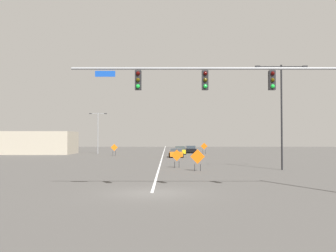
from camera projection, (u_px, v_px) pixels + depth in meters
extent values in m
plane|color=#4C4947|center=(153.00, 193.00, 20.82)|extent=(203.90, 203.90, 0.00)
cube|color=white|center=(165.00, 152.00, 77.44)|extent=(0.16, 113.28, 0.01)
cylinder|color=gray|center=(206.00, 68.00, 21.01)|extent=(14.52, 0.14, 0.14)
cube|color=black|center=(273.00, 80.00, 20.98)|extent=(0.34, 0.32, 1.05)
sphere|color=#3A0503|center=(274.00, 73.00, 20.82)|extent=(0.22, 0.22, 0.22)
sphere|color=#3C3106|center=(274.00, 80.00, 20.81)|extent=(0.22, 0.22, 0.22)
sphere|color=green|center=(274.00, 86.00, 20.80)|extent=(0.22, 0.22, 0.22)
cube|color=black|center=(206.00, 80.00, 20.99)|extent=(0.34, 0.32, 1.05)
sphere|color=#3A0503|center=(207.00, 73.00, 20.83)|extent=(0.22, 0.22, 0.22)
sphere|color=#3C3106|center=(207.00, 80.00, 20.82)|extent=(0.22, 0.22, 0.22)
sphere|color=green|center=(207.00, 86.00, 20.81)|extent=(0.22, 0.22, 0.22)
cube|color=black|center=(139.00, 80.00, 21.01)|extent=(0.34, 0.32, 1.05)
sphere|color=#3A0503|center=(139.00, 73.00, 20.85)|extent=(0.22, 0.22, 0.22)
sphere|color=#3C3106|center=(139.00, 80.00, 20.84)|extent=(0.22, 0.22, 0.22)
sphere|color=green|center=(139.00, 86.00, 20.83)|extent=(0.22, 0.22, 0.22)
cube|color=#1447B7|center=(106.00, 74.00, 21.02)|extent=(1.10, 0.03, 0.32)
cylinder|color=black|center=(283.00, 117.00, 35.57)|extent=(0.16, 0.16, 9.69)
cylinder|color=black|center=(271.00, 66.00, 35.71)|extent=(2.19, 0.08, 0.08)
cube|color=#262628|center=(259.00, 66.00, 35.71)|extent=(0.44, 0.24, 0.14)
cylinder|color=black|center=(294.00, 66.00, 35.70)|extent=(2.19, 0.08, 0.08)
cube|color=#262628|center=(306.00, 66.00, 35.70)|extent=(0.44, 0.24, 0.14)
cylinder|color=gray|center=(99.00, 133.00, 70.14)|extent=(0.16, 0.16, 7.45)
cylinder|color=gray|center=(96.00, 114.00, 70.25)|extent=(1.38, 0.08, 0.08)
cube|color=#262628|center=(92.00, 114.00, 70.25)|extent=(0.44, 0.24, 0.14)
cylinder|color=gray|center=(103.00, 114.00, 70.24)|extent=(1.38, 0.08, 0.08)
cube|color=#262628|center=(107.00, 114.00, 70.24)|extent=(0.44, 0.24, 0.14)
cube|color=orange|center=(116.00, 147.00, 62.98)|extent=(1.11, 0.32, 1.14)
cylinder|color=black|center=(114.00, 153.00, 62.90)|extent=(0.05, 0.05, 0.76)
cylinder|color=black|center=(117.00, 153.00, 63.01)|extent=(0.05, 0.05, 0.76)
cube|color=orange|center=(178.00, 155.00, 37.96)|extent=(1.12, 0.17, 1.12)
cylinder|color=black|center=(176.00, 165.00, 37.96)|extent=(0.05, 0.05, 0.64)
cylinder|color=black|center=(180.00, 165.00, 37.91)|extent=(0.05, 0.05, 0.64)
cube|color=orange|center=(199.00, 157.00, 34.36)|extent=(1.29, 0.31, 1.31)
cylinder|color=black|center=(196.00, 168.00, 34.38)|extent=(0.05, 0.05, 0.61)
cylinder|color=black|center=(202.00, 168.00, 34.27)|extent=(0.05, 0.05, 0.61)
cube|color=orange|center=(205.00, 146.00, 68.96)|extent=(1.21, 0.31, 1.23)
cylinder|color=black|center=(204.00, 152.00, 68.98)|extent=(0.05, 0.05, 0.78)
cylinder|color=black|center=(207.00, 152.00, 68.87)|extent=(0.05, 0.05, 0.78)
cube|color=gold|center=(181.00, 151.00, 68.67)|extent=(1.91, 4.58, 0.67)
cube|color=#333D47|center=(181.00, 148.00, 68.46)|extent=(1.68, 2.17, 0.61)
cylinder|color=black|center=(186.00, 152.00, 70.27)|extent=(0.23, 0.64, 0.64)
cylinder|color=black|center=(176.00, 152.00, 70.23)|extent=(0.23, 0.64, 0.64)
cylinder|color=black|center=(187.00, 153.00, 67.09)|extent=(0.23, 0.64, 0.64)
cylinder|color=black|center=(176.00, 153.00, 67.06)|extent=(0.23, 0.64, 0.64)
cube|color=orange|center=(177.00, 154.00, 58.21)|extent=(1.97, 4.04, 0.72)
cube|color=#333D47|center=(177.00, 150.00, 58.03)|extent=(1.75, 2.38, 0.48)
cylinder|color=black|center=(183.00, 155.00, 59.62)|extent=(0.23, 0.64, 0.64)
cylinder|color=black|center=(171.00, 155.00, 59.59)|extent=(0.23, 0.64, 0.64)
cylinder|color=black|center=(184.00, 156.00, 56.82)|extent=(0.23, 0.64, 0.64)
cylinder|color=black|center=(171.00, 156.00, 56.79)|extent=(0.23, 0.64, 0.64)
cube|color=black|center=(192.00, 150.00, 74.19)|extent=(2.01, 4.38, 0.70)
cube|color=#333D47|center=(192.00, 147.00, 74.00)|extent=(1.75, 2.26, 0.54)
cylinder|color=black|center=(196.00, 151.00, 75.73)|extent=(0.24, 0.65, 0.64)
cylinder|color=black|center=(186.00, 151.00, 75.67)|extent=(0.24, 0.65, 0.64)
cylinder|color=black|center=(197.00, 152.00, 72.71)|extent=(0.24, 0.65, 0.64)
cylinder|color=black|center=(187.00, 152.00, 72.65)|extent=(0.24, 0.65, 0.64)
cube|color=#B2A893|center=(42.00, 143.00, 69.86)|extent=(11.89, 8.24, 4.04)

